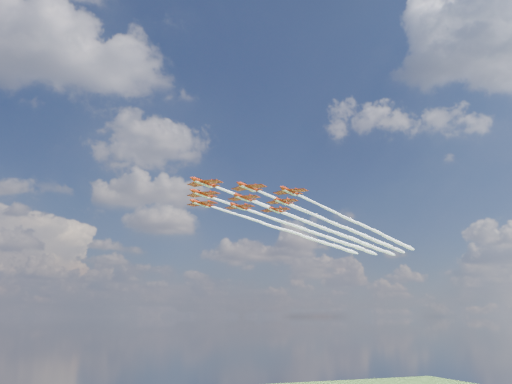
# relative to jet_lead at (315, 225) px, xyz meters

# --- Properties ---
(jet_lead) EXTENTS (112.70, 91.97, 2.62)m
(jet_lead) POSITION_rel_jet_lead_xyz_m (0.00, 0.00, 0.00)
(jet_lead) COLOR #B4260A
(jet_row2_port) EXTENTS (112.70, 91.97, 2.62)m
(jet_row2_port) POSITION_rel_jet_lead_xyz_m (11.83, 0.20, 0.00)
(jet_row2_port) COLOR #B4260A
(jet_row2_starb) EXTENTS (112.70, 91.97, 2.62)m
(jet_row2_starb) POSITION_rel_jet_lead_xyz_m (2.62, 11.53, 0.00)
(jet_row2_starb) COLOR #B4260A
(jet_row3_port) EXTENTS (112.70, 91.97, 2.62)m
(jet_row3_port) POSITION_rel_jet_lead_xyz_m (23.65, 0.40, 0.00)
(jet_row3_port) COLOR #B4260A
(jet_row3_centre) EXTENTS (112.70, 91.97, 2.62)m
(jet_row3_centre) POSITION_rel_jet_lead_xyz_m (14.45, 11.73, 0.00)
(jet_row3_centre) COLOR #B4260A
(jet_row3_starb) EXTENTS (112.70, 91.97, 2.62)m
(jet_row3_starb) POSITION_rel_jet_lead_xyz_m (5.24, 23.07, 0.00)
(jet_row3_starb) COLOR #B4260A
(jet_row4_port) EXTENTS (112.70, 91.97, 2.62)m
(jet_row4_port) POSITION_rel_jet_lead_xyz_m (26.27, 11.93, 0.00)
(jet_row4_port) COLOR #B4260A
(jet_row4_starb) EXTENTS (112.70, 91.97, 2.62)m
(jet_row4_starb) POSITION_rel_jet_lead_xyz_m (17.06, 23.27, 0.00)
(jet_row4_starb) COLOR #B4260A
(jet_tail) EXTENTS (112.70, 91.97, 2.62)m
(jet_tail) POSITION_rel_jet_lead_xyz_m (28.89, 23.47, 0.00)
(jet_tail) COLOR #B4260A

